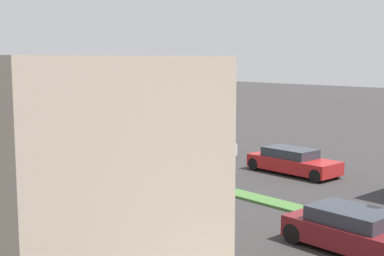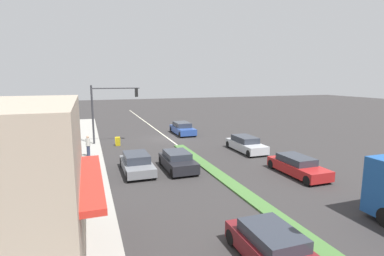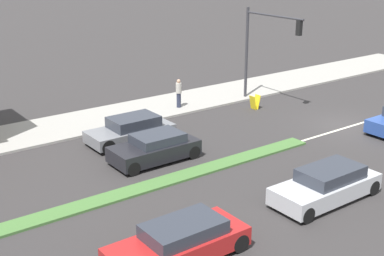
% 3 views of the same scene
% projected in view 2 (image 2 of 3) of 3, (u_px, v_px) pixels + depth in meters
% --- Properties ---
extents(ground_plane, '(160.00, 160.00, 0.00)m').
position_uv_depth(ground_plane, '(257.00, 204.00, 15.38)').
color(ground_plane, '#333030').
extents(sidewalk_right, '(4.00, 73.00, 0.12)m').
position_uv_depth(sidewalk_right, '(68.00, 238.00, 11.97)').
color(sidewalk_right, '#9E9B93').
rests_on(sidewalk_right, ground).
extents(lane_marking_center, '(0.16, 60.00, 0.01)m').
position_uv_depth(lane_marking_center, '(168.00, 138.00, 32.13)').
color(lane_marking_center, beige).
rests_on(lane_marking_center, ground).
extents(building_corner_store, '(5.10, 7.23, 5.52)m').
position_uv_depth(building_corner_store, '(8.00, 189.00, 9.56)').
color(building_corner_store, tan).
rests_on(building_corner_store, sidewalk_right).
extents(traffic_signal_main, '(4.59, 0.34, 5.60)m').
position_uv_depth(traffic_signal_main, '(108.00, 104.00, 28.70)').
color(traffic_signal_main, '#333338').
rests_on(traffic_signal_main, sidewalk_right).
extents(pedestrian, '(0.34, 0.34, 1.71)m').
position_uv_depth(pedestrian, '(88.00, 145.00, 24.07)').
color(pedestrian, '#282D42').
rests_on(pedestrian, sidewalk_right).
extents(warning_aframe_sign, '(0.45, 0.53, 0.84)m').
position_uv_depth(warning_aframe_sign, '(118.00, 141.00, 28.43)').
color(warning_aframe_sign, yellow).
rests_on(warning_aframe_sign, ground).
extents(coupe_blue, '(1.90, 4.51, 1.36)m').
position_uv_depth(coupe_blue, '(182.00, 129.00, 34.33)').
color(coupe_blue, '#284793').
rests_on(coupe_blue, ground).
extents(sedan_silver, '(1.80, 4.57, 1.32)m').
position_uv_depth(sedan_silver, '(246.00, 144.00, 26.29)').
color(sedan_silver, '#B7BABF').
rests_on(sedan_silver, ground).
extents(sedan_dark, '(1.86, 4.00, 1.27)m').
position_uv_depth(sedan_dark, '(178.00, 161.00, 21.00)').
color(sedan_dark, black).
rests_on(sedan_dark, ground).
extents(sedan_maroon, '(1.83, 4.12, 1.25)m').
position_uv_depth(sedan_maroon, '(274.00, 249.00, 10.24)').
color(sedan_maroon, maroon).
rests_on(sedan_maroon, ground).
extents(hatchback_red, '(1.79, 4.55, 1.24)m').
position_uv_depth(hatchback_red, '(298.00, 166.00, 19.88)').
color(hatchback_red, '#AD1E1E').
rests_on(hatchback_red, ground).
extents(suv_grey, '(1.89, 4.29, 1.28)m').
position_uv_depth(suv_grey, '(137.00, 163.00, 20.45)').
color(suv_grey, slate).
rests_on(suv_grey, ground).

